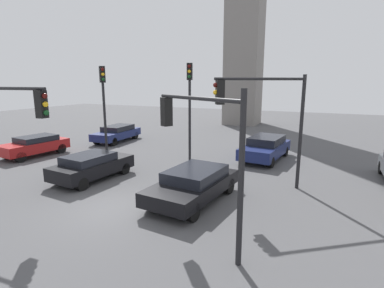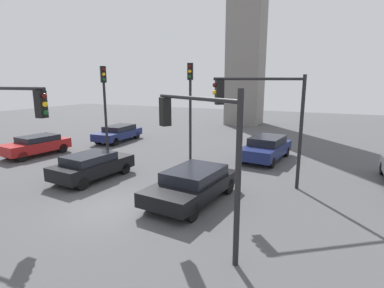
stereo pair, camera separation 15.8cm
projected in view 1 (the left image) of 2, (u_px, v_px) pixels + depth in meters
name	position (u px, v px, depth m)	size (l,w,h in m)	color
ground_plane	(117.00, 207.00, 11.89)	(86.92, 86.92, 0.00)	#4C4C4F
traffic_light_0	(104.00, 96.00, 18.78)	(0.48, 0.45, 5.84)	black
traffic_light_1	(11.00, 118.00, 11.48)	(3.71, 0.44, 4.99)	black
traffic_light_2	(190.00, 95.00, 18.27)	(0.40, 0.49, 6.00)	black
traffic_light_3	(197.00, 133.00, 9.12)	(3.63, 2.29, 4.74)	black
traffic_light_4	(262.00, 108.00, 12.90)	(3.44, 2.58, 5.21)	black
car_1	(35.00, 145.00, 20.06)	(2.35, 4.39, 1.33)	maroon
car_2	(194.00, 184.00, 12.45)	(2.62, 4.87, 1.35)	black
car_3	(265.00, 147.00, 19.13)	(2.57, 4.97, 1.47)	navy
car_4	(117.00, 133.00, 24.96)	(2.14, 4.75, 1.32)	navy
car_6	(92.00, 166.00, 15.20)	(2.27, 4.34, 1.34)	black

